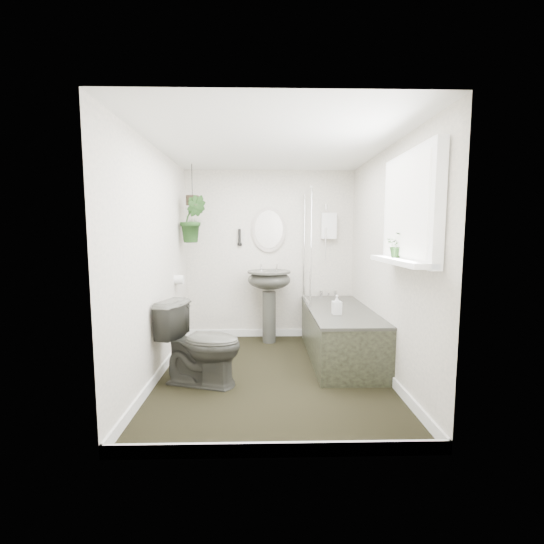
{
  "coord_description": "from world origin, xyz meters",
  "views": [
    {
      "loc": [
        -0.09,
        -3.62,
        1.46
      ],
      "look_at": [
        0.0,
        0.15,
        1.05
      ],
      "focal_mm": 24.0,
      "sensor_mm": 36.0,
      "label": 1
    }
  ],
  "objects": [
    {
      "name": "floor",
      "position": [
        0.0,
        0.0,
        -0.01
      ],
      "size": [
        2.3,
        2.8,
        0.02
      ],
      "primitive_type": "cube",
      "color": "#292715",
      "rests_on": "ground"
    },
    {
      "name": "ceiling",
      "position": [
        0.0,
        0.0,
        2.31
      ],
      "size": [
        2.3,
        2.8,
        0.02
      ],
      "primitive_type": "cube",
      "color": "white",
      "rests_on": "ground"
    },
    {
      "name": "wall_back",
      "position": [
        0.0,
        1.41,
        1.15
      ],
      "size": [
        2.3,
        0.02,
        2.3
      ],
      "primitive_type": "cube",
      "color": "silver",
      "rests_on": "ground"
    },
    {
      "name": "wall_front",
      "position": [
        0.0,
        -1.41,
        1.15
      ],
      "size": [
        2.3,
        0.02,
        2.3
      ],
      "primitive_type": "cube",
      "color": "silver",
      "rests_on": "ground"
    },
    {
      "name": "wall_left",
      "position": [
        -1.16,
        0.0,
        1.15
      ],
      "size": [
        0.02,
        2.8,
        2.3
      ],
      "primitive_type": "cube",
      "color": "silver",
      "rests_on": "ground"
    },
    {
      "name": "wall_right",
      "position": [
        1.16,
        0.0,
        1.15
      ],
      "size": [
        0.02,
        2.8,
        2.3
      ],
      "primitive_type": "cube",
      "color": "silver",
      "rests_on": "ground"
    },
    {
      "name": "skirting",
      "position": [
        0.0,
        0.0,
        0.05
      ],
      "size": [
        2.3,
        2.8,
        0.1
      ],
      "primitive_type": "cube",
      "color": "white",
      "rests_on": "floor"
    },
    {
      "name": "bathtub",
      "position": [
        0.8,
        0.5,
        0.29
      ],
      "size": [
        0.72,
        1.72,
        0.58
      ],
      "primitive_type": null,
      "color": "#363731",
      "rests_on": "floor"
    },
    {
      "name": "bath_screen",
      "position": [
        0.47,
        0.99,
        1.28
      ],
      "size": [
        0.04,
        0.72,
        1.4
      ],
      "primitive_type": null,
      "color": "silver",
      "rests_on": "bathtub"
    },
    {
      "name": "shower_box",
      "position": [
        0.8,
        1.34,
        1.55
      ],
      "size": [
        0.2,
        0.1,
        0.35
      ],
      "primitive_type": "cube",
      "color": "white",
      "rests_on": "wall_back"
    },
    {
      "name": "oval_mirror",
      "position": [
        -0.02,
        1.37,
        1.5
      ],
      "size": [
        0.46,
        0.03,
        0.62
      ],
      "primitive_type": "ellipsoid",
      "color": "#B5AA9F",
      "rests_on": "wall_back"
    },
    {
      "name": "wall_sconce",
      "position": [
        -0.42,
        1.36,
        1.4
      ],
      "size": [
        0.04,
        0.04,
        0.22
      ],
      "primitive_type": "cylinder",
      "color": "black",
      "rests_on": "wall_back"
    },
    {
      "name": "toilet_roll_holder",
      "position": [
        -1.1,
        0.7,
        0.9
      ],
      "size": [
        0.11,
        0.11,
        0.11
      ],
      "primitive_type": "cylinder",
      "rotation": [
        0.0,
        1.57,
        0.0
      ],
      "color": "white",
      "rests_on": "wall_left"
    },
    {
      "name": "window_recess",
      "position": [
        1.09,
        -0.7,
        1.65
      ],
      "size": [
        0.08,
        1.0,
        0.9
      ],
      "primitive_type": "cube",
      "color": "white",
      "rests_on": "wall_right"
    },
    {
      "name": "window_sill",
      "position": [
        1.02,
        -0.7,
        1.23
      ],
      "size": [
        0.18,
        1.0,
        0.04
      ],
      "primitive_type": "cube",
      "color": "white",
      "rests_on": "wall_right"
    },
    {
      "name": "window_blinds",
      "position": [
        1.04,
        -0.7,
        1.65
      ],
      "size": [
        0.01,
        0.86,
        0.76
      ],
      "primitive_type": "cube",
      "color": "white",
      "rests_on": "wall_right"
    },
    {
      "name": "toilet",
      "position": [
        -0.69,
        -0.2,
        0.4
      ],
      "size": [
        0.88,
        0.66,
        0.8
      ],
      "primitive_type": "imported",
      "rotation": [
        0.0,
        0.0,
        1.28
      ],
      "color": "#363731",
      "rests_on": "floor"
    },
    {
      "name": "pedestal_sink",
      "position": [
        -0.02,
        1.12,
        0.48
      ],
      "size": [
        0.67,
        0.61,
        0.97
      ],
      "primitive_type": null,
      "rotation": [
        0.0,
        0.0,
        -0.25
      ],
      "color": "#363731",
      "rests_on": "floor"
    },
    {
      "name": "sill_plant",
      "position": [
        1.05,
        -0.58,
        1.36
      ],
      "size": [
        0.24,
        0.23,
        0.21
      ],
      "primitive_type": "imported",
      "rotation": [
        0.0,
        0.0,
        -0.43
      ],
      "color": "black",
      "rests_on": "window_sill"
    },
    {
      "name": "hanging_plant",
      "position": [
        -0.97,
        0.98,
        1.63
      ],
      "size": [
        0.36,
        0.3,
        0.58
      ],
      "primitive_type": "imported",
      "rotation": [
        0.0,
        0.0,
        0.15
      ],
      "color": "black",
      "rests_on": "ceiling"
    },
    {
      "name": "soap_bottle",
      "position": [
        0.7,
        0.22,
        0.68
      ],
      "size": [
        0.1,
        0.1,
        0.21
      ],
      "primitive_type": "imported",
      "rotation": [
        0.0,
        0.0,
        0.05
      ],
      "color": "#282221",
      "rests_on": "bathtub"
    },
    {
      "name": "hanging_pot",
      "position": [
        -0.97,
        0.98,
        1.86
      ],
      "size": [
        0.16,
        0.16,
        0.12
      ],
      "primitive_type": "cylinder",
      "color": "#2D2418",
      "rests_on": "ceiling"
    }
  ]
}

